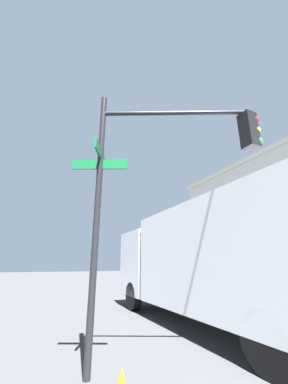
{
  "coord_description": "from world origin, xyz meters",
  "views": [
    {
      "loc": [
        -2.79,
        -7.52,
        1.69
      ],
      "look_at": [
        -7.04,
        -5.57,
        3.18
      ],
      "focal_mm": 21.26,
      "sensor_mm": 36.0,
      "label": 1
    }
  ],
  "objects": [
    {
      "name": "traffic_signal_near",
      "position": [
        -6.3,
        -5.27,
        3.67
      ],
      "size": [
        1.93,
        3.49,
        5.18
      ],
      "color": "black",
      "rests_on": "ground_plane"
    },
    {
      "name": "box_truck_second",
      "position": [
        -8.64,
        -2.9,
        1.82
      ],
      "size": [
        8.53,
        2.48,
        3.27
      ],
      "color": "silver",
      "rests_on": "ground_plane"
    }
  ]
}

